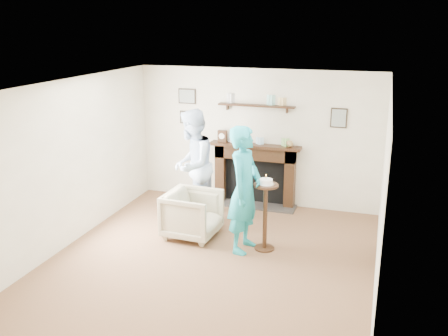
{
  "coord_description": "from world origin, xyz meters",
  "views": [
    {
      "loc": [
        2.17,
        -6.16,
        3.3
      ],
      "look_at": [
        -0.11,
        0.9,
        1.11
      ],
      "focal_mm": 40.0,
      "sensor_mm": 36.0,
      "label": 1
    }
  ],
  "objects": [
    {
      "name": "ground",
      "position": [
        0.0,
        0.0,
        0.0
      ],
      "size": [
        5.0,
        5.0,
        0.0
      ],
      "primitive_type": "plane",
      "color": "brown",
      "rests_on": "ground"
    },
    {
      "name": "room_shell",
      "position": [
        -0.0,
        0.69,
        1.62
      ],
      "size": [
        4.54,
        5.02,
        2.52
      ],
      "color": "beige",
      "rests_on": "ground"
    },
    {
      "name": "armchair",
      "position": [
        -0.56,
        0.66,
        0.0
      ],
      "size": [
        0.86,
        0.83,
        0.74
      ],
      "primitive_type": "imported",
      "rotation": [
        0.0,
        0.0,
        1.52
      ],
      "color": "#BBAE8B",
      "rests_on": "ground"
    },
    {
      "name": "man",
      "position": [
        -0.83,
        1.36,
        0.0
      ],
      "size": [
        0.79,
        0.98,
        1.91
      ],
      "primitive_type": "imported",
      "rotation": [
        0.0,
        0.0,
        -1.5
      ],
      "color": "silver",
      "rests_on": "ground"
    },
    {
      "name": "woman",
      "position": [
        0.35,
        0.46,
        0.0
      ],
      "size": [
        0.52,
        0.73,
        1.89
      ],
      "primitive_type": "imported",
      "rotation": [
        0.0,
        0.0,
        1.47
      ],
      "color": "teal",
      "rests_on": "ground"
    },
    {
      "name": "pedestal_table",
      "position": [
        0.64,
        0.56,
        0.72
      ],
      "size": [
        0.37,
        0.37,
        1.17
      ],
      "color": "black",
      "rests_on": "ground"
    }
  ]
}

